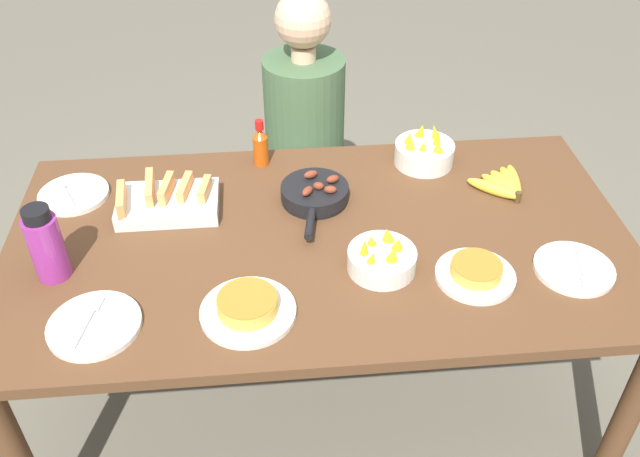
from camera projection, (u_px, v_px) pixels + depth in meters
The scene contains 15 objects.
ground_plane at pixel (320, 391), 2.40m from camera, with size 14.00×14.00×0.00m, color #666051.
dining_table at pixel (320, 258), 2.01m from camera, with size 1.80×0.96×0.71m.
banana_bunch at pixel (505, 185), 2.13m from camera, with size 0.19×0.20×0.04m.
melon_tray at pixel (167, 202), 2.03m from camera, with size 0.30×0.20×0.10m.
skillet at pixel (315, 194), 2.07m from camera, with size 0.21×0.33×0.08m.
frittata_plate_center at pixel (476, 272), 1.81m from camera, with size 0.22×0.22×0.05m.
frittata_plate_side at pixel (248, 308), 1.70m from camera, with size 0.25×0.25×0.06m.
empty_plate_near_front at pixel (74, 194), 2.10m from camera, with size 0.22×0.22×0.02m.
empty_plate_far_left at pixel (94, 325), 1.68m from camera, with size 0.23×0.23×0.02m.
empty_plate_far_right at pixel (574, 269), 1.84m from camera, with size 0.22×0.22×0.02m.
fruit_bowl_mango at pixel (424, 152), 2.23m from camera, with size 0.20×0.20×0.13m.
fruit_bowl_citrus at pixel (382, 258), 1.83m from camera, with size 0.19×0.19×0.11m.
water_bottle at pixel (46, 245), 1.77m from camera, with size 0.09×0.09×0.22m.
hot_sauce_bottle at pixel (261, 145), 2.21m from camera, with size 0.05×0.05×0.16m.
person_figure at pixel (305, 162), 2.67m from camera, with size 0.33×0.33×1.17m.
Camera 1 is at (-0.14, -1.50, 1.96)m, focal length 38.00 mm.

